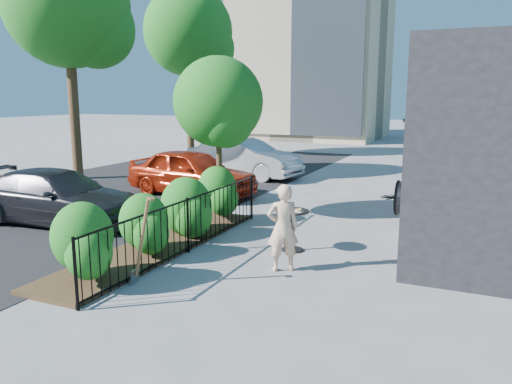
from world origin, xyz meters
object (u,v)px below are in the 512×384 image
at_px(cafe_table, 293,223).
at_px(shovel, 141,246).
at_px(woman, 283,228).
at_px(car_silver, 244,158).
at_px(car_red, 192,172).
at_px(street_tree_far, 189,37).
at_px(street_tree_near, 68,12).
at_px(car_darkgrey, 57,197).
at_px(patio_tree, 220,107).

distance_m(cafe_table, shovel, 3.19).
xyz_separation_m(woman, car_silver, (-5.08, 9.12, -0.05)).
xyz_separation_m(shovel, car_red, (-3.22, 6.84, 0.05)).
bearing_deg(street_tree_far, street_tree_near, -90.00).
xyz_separation_m(street_tree_far, car_darkgrey, (4.31, -13.24, -5.27)).
height_order(woman, car_silver, woman).
height_order(patio_tree, car_silver, patio_tree).
bearing_deg(cafe_table, woman, -78.62).
distance_m(woman, car_darkgrey, 6.26).
xyz_separation_m(cafe_table, car_silver, (-4.85, 7.96, 0.16)).
xyz_separation_m(car_red, car_silver, (-0.03, 3.88, 0.01)).
xyz_separation_m(woman, car_darkgrey, (-6.19, 0.92, -0.13)).
bearing_deg(car_silver, shovel, -154.04).
distance_m(patio_tree, street_tree_far, 13.95).
xyz_separation_m(street_tree_far, shovel, (8.68, -15.77, -5.25)).
distance_m(street_tree_near, woman, 13.22).
distance_m(woman, shovel, 2.44).
height_order(woman, car_red, woman).
distance_m(woman, car_silver, 10.44).
height_order(patio_tree, street_tree_far, street_tree_far).
relative_size(woman, car_red, 0.37).
bearing_deg(car_red, street_tree_far, 39.15).
height_order(shovel, car_silver, shovel).
distance_m(patio_tree, cafe_table, 3.83).
distance_m(street_tree_far, car_red, 11.69).
xyz_separation_m(patio_tree, shovel, (0.98, -4.57, -2.09)).
bearing_deg(patio_tree, car_red, 134.67).
distance_m(shovel, car_red, 7.56).
distance_m(street_tree_far, shovel, 18.75).
bearing_deg(shovel, street_tree_near, 138.14).
distance_m(patio_tree, street_tree_near, 8.92).
height_order(patio_tree, shovel, patio_tree).
height_order(cafe_table, car_darkgrey, car_darkgrey).
bearing_deg(street_tree_near, cafe_table, -26.00).
height_order(street_tree_far, car_silver, street_tree_far).
relative_size(cafe_table, car_silver, 0.20).
bearing_deg(street_tree_near, car_silver, 28.55).
height_order(street_tree_far, cafe_table, street_tree_far).
bearing_deg(patio_tree, woman, -46.61).
xyz_separation_m(shovel, car_darkgrey, (-4.37, 2.53, -0.02)).
bearing_deg(car_silver, patio_tree, -150.60).
distance_m(street_tree_far, car_darkgrey, 14.89).
xyz_separation_m(car_silver, car_darkgrey, (-1.11, -8.20, -0.08)).
bearing_deg(shovel, car_silver, 106.88).
relative_size(shovel, car_darkgrey, 0.34).
relative_size(shovel, car_red, 0.36).
xyz_separation_m(street_tree_near, woman, (10.50, -6.16, -5.14)).
bearing_deg(street_tree_near, woman, -30.41).
bearing_deg(car_silver, cafe_table, -139.58).
bearing_deg(woman, car_silver, -94.37).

